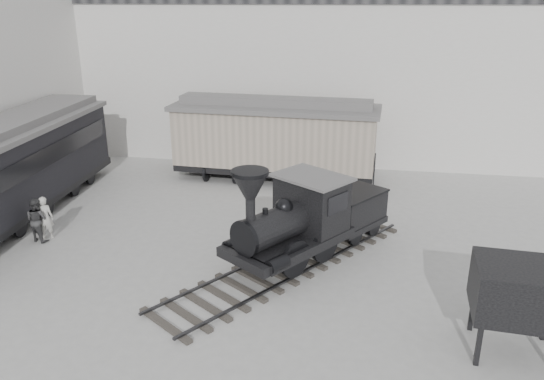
% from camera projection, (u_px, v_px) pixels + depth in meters
% --- Properties ---
extents(ground, '(90.00, 90.00, 0.00)m').
position_uv_depth(ground, '(218.00, 306.00, 15.12)').
color(ground, '#9E9E9B').
extents(north_wall, '(34.00, 2.51, 11.00)m').
position_uv_depth(north_wall, '(290.00, 54.00, 27.11)').
color(north_wall, silver).
rests_on(north_wall, ground).
extents(locomotive, '(7.62, 9.53, 3.57)m').
position_uv_depth(locomotive, '(304.00, 222.00, 17.44)').
color(locomotive, black).
rests_on(locomotive, ground).
extents(boxcar, '(9.83, 3.55, 3.97)m').
position_uv_depth(boxcar, '(275.00, 137.00, 25.02)').
color(boxcar, black).
rests_on(boxcar, ground).
extents(passenger_coach, '(3.56, 13.69, 3.63)m').
position_uv_depth(passenger_coach, '(8.00, 171.00, 20.35)').
color(passenger_coach, black).
rests_on(passenger_coach, ground).
extents(visitor_a, '(0.66, 0.51, 1.62)m').
position_uv_depth(visitor_a, '(45.00, 218.00, 19.11)').
color(visitor_a, beige).
rests_on(visitor_a, ground).
extents(visitor_b, '(0.92, 0.79, 1.63)m').
position_uv_depth(visitor_b, '(37.00, 220.00, 18.93)').
color(visitor_b, '#3D3D3E').
rests_on(visitor_b, ground).
extents(coal_hopper, '(2.30, 1.94, 2.37)m').
position_uv_depth(coal_hopper, '(520.00, 297.00, 12.66)').
color(coal_hopper, black).
rests_on(coal_hopper, ground).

